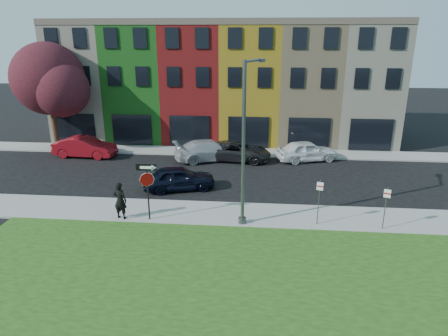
# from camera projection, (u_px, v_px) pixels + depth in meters

# --- Properties ---
(ground) EXTENTS (120.00, 120.00, 0.00)m
(ground) POSITION_uv_depth(u_px,v_px,m) (237.00, 243.00, 18.69)
(ground) COLOR black
(ground) RESTS_ON ground
(sidewalk_near) EXTENTS (40.00, 3.00, 0.12)m
(sidewalk_near) POSITION_uv_depth(u_px,v_px,m) (277.00, 216.00, 21.33)
(sidewalk_near) COLOR #999691
(sidewalk_near) RESTS_ON ground
(sidewalk_far) EXTENTS (40.00, 2.40, 0.12)m
(sidewalk_far) POSITION_uv_depth(u_px,v_px,m) (211.00, 151.00, 33.09)
(sidewalk_far) COLOR #999691
(sidewalk_far) RESTS_ON ground
(rowhouse_block) EXTENTS (30.00, 10.12, 10.00)m
(rowhouse_block) POSITION_uv_depth(u_px,v_px,m) (224.00, 83.00, 37.31)
(rowhouse_block) COLOR beige
(rowhouse_block) RESTS_ON ground
(stop_sign) EXTENTS (1.05, 0.11, 3.03)m
(stop_sign) POSITION_uv_depth(u_px,v_px,m) (147.00, 181.00, 20.14)
(stop_sign) COLOR black
(stop_sign) RESTS_ON sidewalk_near
(man) EXTENTS (0.91, 0.76, 1.99)m
(man) POSITION_uv_depth(u_px,v_px,m) (120.00, 201.00, 20.66)
(man) COLOR black
(man) RESTS_ON sidewalk_near
(sedan_near) EXTENTS (4.29, 5.45, 1.51)m
(sedan_near) POSITION_uv_depth(u_px,v_px,m) (179.00, 178.00, 24.93)
(sedan_near) COLOR black
(sedan_near) RESTS_ON ground
(parked_car_red) EXTENTS (2.25, 5.08, 1.61)m
(parked_car_red) POSITION_uv_depth(u_px,v_px,m) (85.00, 147.00, 31.61)
(parked_car_red) COLOR maroon
(parked_car_red) RESTS_ON ground
(parked_car_silver) EXTENTS (6.09, 7.04, 1.59)m
(parked_car_silver) POSITION_uv_depth(u_px,v_px,m) (210.00, 150.00, 30.77)
(parked_car_silver) COLOR #ACACB1
(parked_car_silver) RESTS_ON ground
(parked_car_dark) EXTENTS (3.59, 5.79, 1.46)m
(parked_car_dark) POSITION_uv_depth(u_px,v_px,m) (237.00, 151.00, 30.76)
(parked_car_dark) COLOR black
(parked_car_dark) RESTS_ON ground
(parked_car_white) EXTENTS (4.55, 5.71, 1.58)m
(parked_car_white) POSITION_uv_depth(u_px,v_px,m) (307.00, 151.00, 30.63)
(parked_car_white) COLOR white
(parked_car_white) RESTS_ON ground
(street_lamp) EXTENTS (1.14, 2.47, 8.09)m
(street_lamp) POSITION_uv_depth(u_px,v_px,m) (245.00, 145.00, 19.31)
(street_lamp) COLOR #4D5153
(street_lamp) RESTS_ON sidewalk_near
(parking_sign_a) EXTENTS (0.31, 0.13, 2.40)m
(parking_sign_a) POSITION_uv_depth(u_px,v_px,m) (319.00, 197.00, 19.85)
(parking_sign_a) COLOR #4D5153
(parking_sign_a) RESTS_ON sidewalk_near
(parking_sign_b) EXTENTS (0.30, 0.15, 2.19)m
(parking_sign_b) POSITION_uv_depth(u_px,v_px,m) (386.00, 203.00, 19.38)
(parking_sign_b) COLOR #4D5153
(parking_sign_b) RESTS_ON sidewalk_near
(tree_purple) EXTENTS (6.99, 6.11, 8.65)m
(tree_purple) POSITION_uv_depth(u_px,v_px,m) (50.00, 81.00, 32.38)
(tree_purple) COLOR black
(tree_purple) RESTS_ON sidewalk_far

